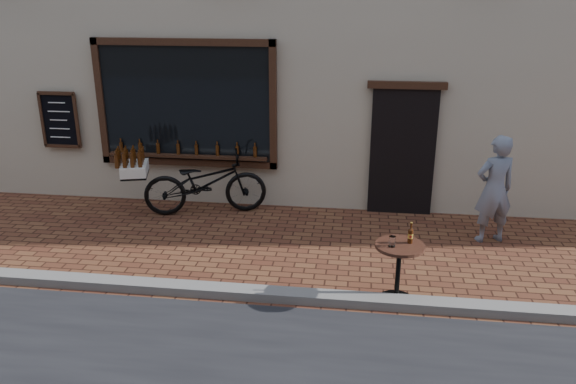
# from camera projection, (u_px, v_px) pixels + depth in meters

# --- Properties ---
(ground) EXTENTS (90.00, 90.00, 0.00)m
(ground) POSITION_uv_depth(u_px,v_px,m) (258.00, 306.00, 7.02)
(ground) COLOR #502819
(ground) RESTS_ON ground
(kerb) EXTENTS (90.00, 0.25, 0.12)m
(kerb) POSITION_uv_depth(u_px,v_px,m) (261.00, 293.00, 7.19)
(kerb) COLOR slate
(kerb) RESTS_ON ground
(cargo_bicycle) EXTENTS (2.55, 1.34, 1.20)m
(cargo_bicycle) POSITION_uv_depth(u_px,v_px,m) (203.00, 182.00, 9.80)
(cargo_bicycle) COLOR black
(cargo_bicycle) RESTS_ON ground
(bistro_table) EXTENTS (0.61, 0.61, 1.05)m
(bistro_table) POSITION_uv_depth(u_px,v_px,m) (399.00, 261.00, 6.95)
(bistro_table) COLOR black
(bistro_table) RESTS_ON ground
(pedestrian) EXTENTS (0.72, 0.58, 1.71)m
(pedestrian) POSITION_uv_depth(u_px,v_px,m) (494.00, 189.00, 8.59)
(pedestrian) COLOR slate
(pedestrian) RESTS_ON ground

